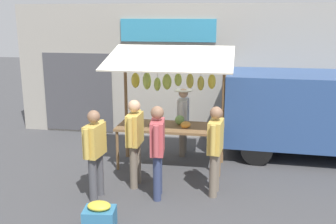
# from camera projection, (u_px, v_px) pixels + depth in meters

# --- Properties ---
(ground_plane) EXTENTS (40.00, 40.00, 0.00)m
(ground_plane) POSITION_uv_depth(u_px,v_px,m) (170.00, 166.00, 8.39)
(ground_plane) COLOR #424244
(street_backdrop) EXTENTS (9.00, 0.30, 3.40)m
(street_backdrop) POSITION_uv_depth(u_px,v_px,m) (182.00, 72.00, 10.10)
(street_backdrop) COLOR #9E998E
(street_backdrop) RESTS_ON ground
(market_stall) EXTENTS (2.50, 1.46, 2.50)m
(market_stall) POSITION_uv_depth(u_px,v_px,m) (171.00, 93.00, 8.08)
(market_stall) COLOR brown
(market_stall) RESTS_ON ground
(vendor_with_sunhat) EXTENTS (0.40, 0.67, 1.54)m
(vendor_with_sunhat) POSITION_uv_depth(u_px,v_px,m) (183.00, 117.00, 8.87)
(vendor_with_sunhat) COLOR #726656
(vendor_with_sunhat) RESTS_ON ground
(shopper_with_ponytail) EXTENTS (0.28, 0.70, 1.64)m
(shopper_with_ponytail) POSITION_uv_depth(u_px,v_px,m) (157.00, 145.00, 6.74)
(shopper_with_ponytail) COLOR navy
(shopper_with_ponytail) RESTS_ON ground
(shopper_in_striped_shirt) EXTENTS (0.27, 0.69, 1.60)m
(shopper_in_striped_shirt) POSITION_uv_depth(u_px,v_px,m) (215.00, 145.00, 6.86)
(shopper_in_striped_shirt) COLOR #726656
(shopper_in_striped_shirt) RESTS_ON ground
(shopper_in_grey_tee) EXTENTS (0.27, 0.68, 1.58)m
(shopper_in_grey_tee) POSITION_uv_depth(u_px,v_px,m) (95.00, 149.00, 6.71)
(shopper_in_grey_tee) COLOR #4C4C51
(shopper_in_grey_tee) RESTS_ON ground
(shopper_with_shopping_bag) EXTENTS (0.23, 0.70, 1.64)m
(shopper_with_shopping_bag) POSITION_uv_depth(u_px,v_px,m) (135.00, 137.00, 7.21)
(shopper_with_shopping_bag) COLOR #726656
(shopper_with_shopping_bag) RESTS_ON ground
(parked_van) EXTENTS (4.46, 2.00, 1.88)m
(parked_van) POSITION_uv_depth(u_px,v_px,m) (320.00, 108.00, 8.72)
(parked_van) COLOR #2D4C84
(parked_van) RESTS_ON ground
(produce_crate_near) EXTENTS (0.50, 0.41, 0.43)m
(produce_crate_near) POSITION_uv_depth(u_px,v_px,m) (100.00, 216.00, 5.88)
(produce_crate_near) COLOR teal
(produce_crate_near) RESTS_ON ground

